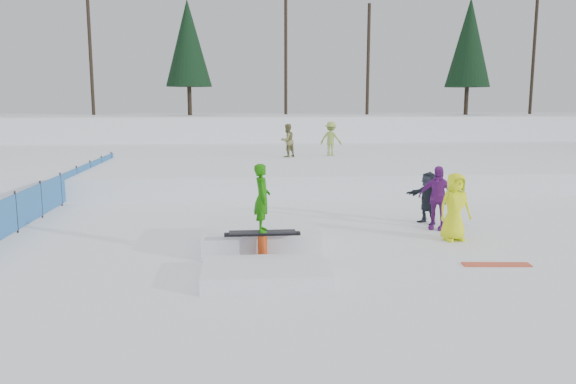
{
  "coord_description": "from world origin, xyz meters",
  "views": [
    {
      "loc": [
        -0.81,
        -12.04,
        3.39
      ],
      "look_at": [
        0.5,
        2.0,
        1.1
      ],
      "focal_mm": 35.0,
      "sensor_mm": 36.0,
      "label": 1
    }
  ],
  "objects": [
    {
      "name": "walker_olive",
      "position": [
        1.6,
        14.05,
        1.57
      ],
      "size": [
        0.95,
        0.93,
        1.55
      ],
      "primitive_type": "imported",
      "rotation": [
        0.0,
        0.0,
        3.8
      ],
      "color": "olive",
      "rests_on": "snow_midrise"
    },
    {
      "name": "treeline",
      "position": [
        6.18,
        28.28,
        7.45
      ],
      "size": [
        40.24,
        4.22,
        10.5
      ],
      "color": "black",
      "rests_on": "snow_berm"
    },
    {
      "name": "snow_berm",
      "position": [
        0.0,
        30.0,
        1.2
      ],
      "size": [
        60.0,
        14.0,
        2.4
      ],
      "primitive_type": "cube",
      "color": "white",
      "rests_on": "ground"
    },
    {
      "name": "jib_rail_feature",
      "position": [
        -0.28,
        0.02,
        0.3
      ],
      "size": [
        2.6,
        4.4,
        2.11
      ],
      "color": "white",
      "rests_on": "ground"
    },
    {
      "name": "snow_midrise",
      "position": [
        0.0,
        16.0,
        0.4
      ],
      "size": [
        50.0,
        18.0,
        0.8
      ],
      "primitive_type": "cube",
      "color": "white",
      "rests_on": "ground"
    },
    {
      "name": "walker_ygreen",
      "position": [
        3.73,
        14.53,
        1.61
      ],
      "size": [
        1.21,
        1.01,
        1.62
      ],
      "primitive_type": "imported",
      "rotation": [
        0.0,
        0.0,
        2.68
      ],
      "color": "#90AC44",
      "rests_on": "snow_midrise"
    },
    {
      "name": "safety_fence",
      "position": [
        -6.5,
        6.6,
        0.55
      ],
      "size": [
        0.05,
        16.0,
        1.1
      ],
      "color": "#2A63A5",
      "rests_on": "ground"
    },
    {
      "name": "spectator_yellow",
      "position": [
        4.5,
        0.98,
        0.84
      ],
      "size": [
        0.89,
        0.66,
        1.67
      ],
      "primitive_type": "imported",
      "rotation": [
        0.0,
        0.0,
        0.16
      ],
      "color": "#EAFD13",
      "rests_on": "ground"
    },
    {
      "name": "ground",
      "position": [
        0.0,
        0.0,
        0.0
      ],
      "size": [
        120.0,
        120.0,
        0.0
      ],
      "primitive_type": "plane",
      "color": "white"
    },
    {
      "name": "loose_board_red",
      "position": [
        4.58,
        -1.18,
        0.01
      ],
      "size": [
        1.42,
        0.42,
        0.03
      ],
      "primitive_type": "cube",
      "rotation": [
        0.0,
        0.0,
        -0.1
      ],
      "color": "#C9472F",
      "rests_on": "ground"
    },
    {
      "name": "spectator_purple",
      "position": [
        4.5,
        2.19,
        0.85
      ],
      "size": [
        1.06,
        0.9,
        1.71
      ],
      "primitive_type": "imported",
      "rotation": [
        0.0,
        0.0,
        -0.58
      ],
      "color": "#74208A",
      "rests_on": "ground"
    },
    {
      "name": "spectator_dark",
      "position": [
        4.5,
        2.92,
        0.73
      ],
      "size": [
        1.02,
        1.4,
        1.46
      ],
      "primitive_type": "imported",
      "rotation": [
        0.0,
        0.0,
        -1.08
      ],
      "color": "#202730",
      "rests_on": "ground"
    }
  ]
}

